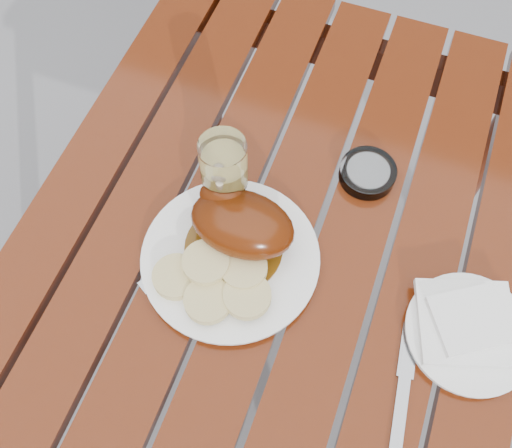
{
  "coord_description": "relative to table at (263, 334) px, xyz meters",
  "views": [
    {
      "loc": [
        0.11,
        -0.34,
        1.57
      ],
      "look_at": [
        -0.03,
        0.05,
        0.78
      ],
      "focal_mm": 40.0,
      "sensor_mm": 36.0,
      "label": 1
    }
  ],
  "objects": [
    {
      "name": "ground",
      "position": [
        0.0,
        0.0,
        -0.38
      ],
      "size": [
        60.0,
        60.0,
        0.0
      ],
      "primitive_type": "plane",
      "color": "slate",
      "rests_on": "ground"
    },
    {
      "name": "table",
      "position": [
        0.0,
        0.0,
        0.0
      ],
      "size": [
        0.8,
        1.2,
        0.75
      ],
      "primitive_type": "cube",
      "color": "#63240B",
      "rests_on": "ground"
    },
    {
      "name": "dinner_plate",
      "position": [
        -0.05,
        -0.01,
        0.38
      ],
      "size": [
        0.29,
        0.29,
        0.02
      ],
      "primitive_type": "cylinder",
      "rotation": [
        0.0,
        0.0,
        -0.06
      ],
      "color": "white",
      "rests_on": "table"
    },
    {
      "name": "roast_duck",
      "position": [
        -0.05,
        0.03,
        0.44
      ],
      "size": [
        0.16,
        0.15,
        0.12
      ],
      "color": "#5E370A",
      "rests_on": "dinner_plate"
    },
    {
      "name": "bread_dumplings",
      "position": [
        -0.05,
        -0.06,
        0.41
      ],
      "size": [
        0.18,
        0.13,
        0.03
      ],
      "color": "#DDCC87",
      "rests_on": "dinner_plate"
    },
    {
      "name": "wine_glass",
      "position": [
        -0.09,
        0.07,
        0.46
      ],
      "size": [
        0.09,
        0.09,
        0.17
      ],
      "primitive_type": "cylinder",
      "rotation": [
        0.0,
        0.0,
        -0.26
      ],
      "color": "#CDBA5D",
      "rests_on": "table"
    },
    {
      "name": "side_plate",
      "position": [
        0.32,
        -0.0,
        0.38
      ],
      "size": [
        0.23,
        0.23,
        0.01
      ],
      "primitive_type": "cylinder",
      "rotation": [
        0.0,
        0.0,
        0.26
      ],
      "color": "white",
      "rests_on": "table"
    },
    {
      "name": "napkin",
      "position": [
        0.31,
        0.01,
        0.4
      ],
      "size": [
        0.17,
        0.16,
        0.01
      ],
      "primitive_type": "cube",
      "rotation": [
        0.0,
        0.0,
        0.32
      ],
      "color": "white",
      "rests_on": "side_plate"
    },
    {
      "name": "ashtray",
      "position": [
        0.11,
        0.21,
        0.39
      ],
      "size": [
        0.12,
        0.12,
        0.02
      ],
      "primitive_type": "cylinder",
      "rotation": [
        0.0,
        0.0,
        0.26
      ],
      "color": "#B2B7BC",
      "rests_on": "table"
    },
    {
      "name": "fork",
      "position": [
        -0.11,
        -0.02,
        0.38
      ],
      "size": [
        0.12,
        0.18,
        0.01
      ],
      "primitive_type": "cube",
      "rotation": [
        0.0,
        0.0,
        -0.52
      ],
      "color": "gray",
      "rests_on": "table"
    },
    {
      "name": "knife",
      "position": [
        0.25,
        -0.14,
        0.38
      ],
      "size": [
        0.04,
        0.18,
        0.01
      ],
      "primitive_type": "cube",
      "rotation": [
        0.0,
        0.0,
        0.11
      ],
      "color": "gray",
      "rests_on": "table"
    }
  ]
}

